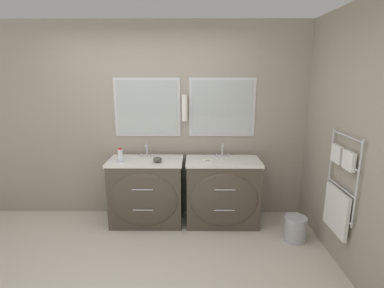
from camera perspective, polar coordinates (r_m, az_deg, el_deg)
wall_back at (r=4.08m, az=-7.46°, el=4.31°), size 5.74×0.15×2.60m
wall_right at (r=3.49m, az=26.32°, el=1.21°), size 0.13×3.40×2.60m
vanity_left at (r=3.97m, az=-8.70°, el=-9.01°), size 0.94×0.57×0.86m
vanity_right at (r=3.94m, az=5.83°, el=-9.11°), size 0.94×0.57×0.86m
faucet_left at (r=3.95m, az=-8.61°, el=-1.27°), size 0.17×0.12×0.18m
faucet_right at (r=3.92m, az=5.80°, el=-1.31°), size 0.17×0.12×0.18m
toiletry_bottle at (r=3.82m, az=-13.51°, el=-2.09°), size 0.06×0.06×0.18m
amenity_bowl at (r=3.73m, az=-6.59°, el=-2.97°), size 0.11×0.11×0.07m
soap_dish at (r=3.72m, az=3.04°, el=-3.22°), size 0.12×0.08×0.04m
waste_bin at (r=3.87m, az=19.07°, el=-14.94°), size 0.26×0.26×0.30m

